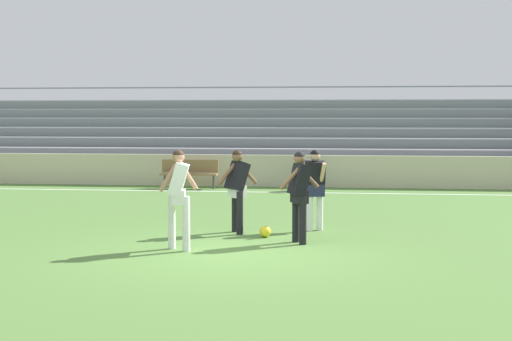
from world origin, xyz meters
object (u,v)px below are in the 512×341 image
object	(u,v)px
bleacher_stand	(199,136)
player_dark_challenging	(237,184)
trash_bin	(310,175)
player_dark_overlapping	(299,189)
bench_near_wall_gap	(189,171)
player_dark_wide_left	(315,183)
soccer_ball	(265,232)
player_white_on_ball	(179,190)

from	to	relation	value
bleacher_stand	player_dark_challenging	size ratio (longest dim) A/B	16.77
trash_bin	player_dark_overlapping	size ratio (longest dim) A/B	0.56
bench_near_wall_gap	player_dark_wide_left	world-z (taller)	player_dark_wide_left
trash_bin	bleacher_stand	bearing A→B (deg)	133.31
soccer_ball	player_dark_overlapping	bearing A→B (deg)	-40.55
soccer_ball	player_dark_wide_left	bearing A→B (deg)	46.12
player_dark_wide_left	soccer_ball	xyz separation A→B (m)	(-0.89, -0.93, -0.85)
bleacher_stand	trash_bin	bearing A→B (deg)	-46.69
player_dark_wide_left	player_dark_overlapping	world-z (taller)	player_dark_overlapping
bench_near_wall_gap	player_dark_challenging	distance (m)	9.13
player_dark_challenging	soccer_ball	bearing A→B (deg)	-35.99
bleacher_stand	player_dark_challenging	xyz separation A→B (m)	(3.36, -13.12, -0.55)
player_dark_wide_left	player_white_on_ball	size ratio (longest dim) A/B	0.94
bench_near_wall_gap	trash_bin	bearing A→B (deg)	-2.94
bleacher_stand	player_dark_wide_left	xyz separation A→B (m)	(4.85, -12.63, -0.56)
player_dark_challenging	player_dark_overlapping	distance (m)	1.63
bleacher_stand	player_dark_challenging	distance (m)	13.56
soccer_ball	player_white_on_ball	bearing A→B (deg)	-131.12
trash_bin	soccer_ball	size ratio (longest dim) A/B	4.25
player_dark_wide_left	player_dark_overlapping	bearing A→B (deg)	-98.00
bleacher_stand	player_white_on_ball	xyz separation A→B (m)	(2.63, -15.07, -0.48)
player_dark_overlapping	bench_near_wall_gap	bearing A→B (deg)	112.79
bleacher_stand	bench_near_wall_gap	world-z (taller)	bleacher_stand
player_dark_overlapping	soccer_ball	size ratio (longest dim) A/B	7.55
player_dark_wide_left	player_white_on_ball	distance (m)	3.30
player_dark_challenging	player_white_on_ball	bearing A→B (deg)	-110.42
bench_near_wall_gap	soccer_ball	world-z (taller)	bench_near_wall_gap
player_white_on_ball	trash_bin	bearing A→B (deg)	80.53
trash_bin	soccer_ball	xyz separation A→B (m)	(-0.42, -8.92, -0.36)
player_dark_overlapping	player_dark_wide_left	bearing A→B (deg)	82.00
bleacher_stand	player_dark_overlapping	bearing A→B (deg)	-71.86
bleacher_stand	player_dark_challenging	bearing A→B (deg)	-75.66
player_white_on_ball	player_dark_wide_left	bearing A→B (deg)	47.80
player_dark_challenging	player_white_on_ball	size ratio (longest dim) A/B	0.94
bench_near_wall_gap	player_dark_wide_left	distance (m)	9.25
bleacher_stand	bench_near_wall_gap	xyz separation A→B (m)	(0.56, -4.44, -0.97)
trash_bin	player_dark_overlapping	distance (m)	9.52
player_dark_overlapping	trash_bin	bearing A→B (deg)	91.59
bench_near_wall_gap	soccer_ball	distance (m)	9.74
player_dark_challenging	bleacher_stand	bearing A→B (deg)	104.34
trash_bin	player_dark_wide_left	size ratio (longest dim) A/B	0.58
player_white_on_ball	soccer_ball	xyz separation A→B (m)	(1.32, 1.52, -0.92)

